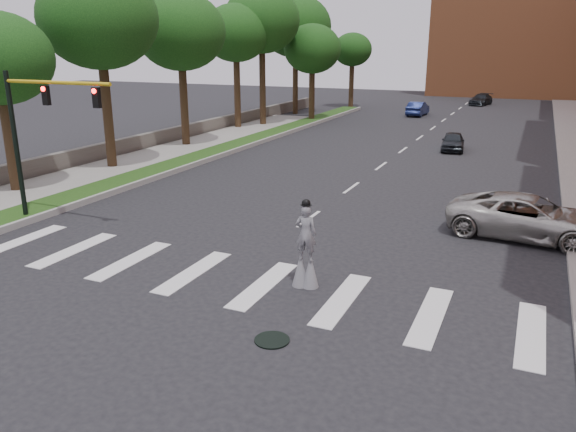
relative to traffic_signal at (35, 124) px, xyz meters
The scene contains 20 objects.
ground_plane 11.04m from the traffic_signal, 17.05° to the right, with size 160.00×160.00×0.00m, color black.
grass_median 17.56m from the traffic_signal, 95.77° to the left, with size 2.00×60.00×0.25m, color #1C3E11.
median_curb 17.48m from the traffic_signal, 92.25° to the left, with size 0.20×60.00×0.28m, color gray.
sidewalk_left 9.37m from the traffic_signal, 123.98° to the left, with size 4.00×60.00×0.18m, color gray.
stone_wall 20.64m from the traffic_signal, 110.80° to the left, with size 0.50×56.00×1.10m, color #57524B.
manhole 14.33m from the traffic_signal, 21.36° to the right, with size 0.90×0.90×0.04m, color black.
building_backdrop 76.80m from the traffic_signal, 78.12° to the left, with size 26.00×14.00×18.00m, color #B9673A.
traffic_signal is the anchor object (origin of this frame).
stilt_performer 12.75m from the traffic_signal, ahead, with size 0.84×0.55×2.80m.
suv_crossing 19.68m from the traffic_signal, 18.43° to the left, with size 2.76×5.98×1.66m, color #B1AEA7.
car_near 27.80m from the traffic_signal, 61.85° to the left, with size 1.51×3.74×1.27m, color black.
car_mid 44.35m from the traffic_signal, 81.38° to the left, with size 1.53×4.39×1.45m, color navy.
car_far 59.01m from the traffic_signal, 78.64° to the left, with size 1.89×4.65×1.35m, color black.
tree_2 11.73m from the traffic_signal, 116.67° to the left, with size 6.66×6.66×11.43m.
tree_3 19.18m from the traffic_signal, 105.96° to the left, with size 6.30×6.30×10.73m.
tree_4 31.00m from the traffic_signal, 99.14° to the left, with size 6.74×6.74×12.11m.
tree_5 40.78m from the traffic_signal, 98.30° to the left, with size 7.44×7.44×12.16m.
tree_6 35.26m from the traffic_signal, 93.25° to the left, with size 5.41×5.41×9.09m.
tree_7 48.75m from the traffic_signal, 92.72° to the left, with size 4.48×4.48×8.53m.
tree_8 28.52m from the traffic_signal, 102.35° to the left, with size 5.69×5.69×10.55m.
Camera 1 is at (8.49, -13.40, 7.18)m, focal length 35.00 mm.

